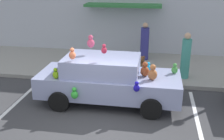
# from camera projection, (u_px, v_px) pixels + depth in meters

# --- Properties ---
(ground_plane) EXTENTS (60.00, 60.00, 0.00)m
(ground_plane) POSITION_uv_depth(u_px,v_px,m) (95.00, 126.00, 7.58)
(ground_plane) COLOR #38383A
(sidewalk) EXTENTS (24.00, 4.00, 0.15)m
(sidewalk) POSITION_uv_depth(u_px,v_px,m) (120.00, 66.00, 12.18)
(sidewalk) COLOR gray
(sidewalk) RESTS_ON ground
(parking_stripe_front) EXTENTS (0.12, 3.60, 0.01)m
(parking_stripe_front) POSITION_uv_depth(u_px,v_px,m) (196.00, 117.00, 8.06)
(parking_stripe_front) COLOR silver
(parking_stripe_front) RESTS_ON ground
(parking_stripe_rear) EXTENTS (0.12, 3.60, 0.01)m
(parking_stripe_rear) POSITION_uv_depth(u_px,v_px,m) (17.00, 102.00, 8.96)
(parking_stripe_rear) COLOR silver
(parking_stripe_rear) RESTS_ON ground
(plush_covered_car) EXTENTS (4.53, 2.01, 2.18)m
(plush_covered_car) POSITION_uv_depth(u_px,v_px,m) (107.00, 79.00, 8.74)
(plush_covered_car) COLOR #8990B6
(plush_covered_car) RESTS_ON ground
(teddy_bear_on_sidewalk) EXTENTS (0.41, 0.34, 0.77)m
(teddy_bear_on_sidewalk) POSITION_uv_depth(u_px,v_px,m) (141.00, 66.00, 10.85)
(teddy_bear_on_sidewalk) COLOR brown
(teddy_bear_on_sidewalk) RESTS_ON sidewalk
(pedestrian_near_shopfront) EXTENTS (0.35, 0.35, 1.78)m
(pedestrian_near_shopfront) POSITION_uv_depth(u_px,v_px,m) (186.00, 57.00, 10.34)
(pedestrian_near_shopfront) COLOR teal
(pedestrian_near_shopfront) RESTS_ON sidewalk
(pedestrian_walking_past) EXTENTS (0.39, 0.39, 1.73)m
(pedestrian_walking_past) POSITION_uv_depth(u_px,v_px,m) (145.00, 43.00, 12.57)
(pedestrian_walking_past) COLOR navy
(pedestrian_walking_past) RESTS_ON sidewalk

